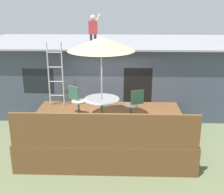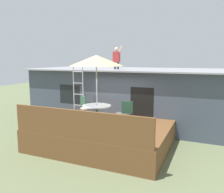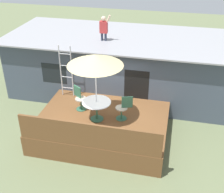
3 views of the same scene
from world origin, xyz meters
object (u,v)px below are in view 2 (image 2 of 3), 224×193
(patio_umbrella, at_px, (96,61))
(step_ladder, at_px, (78,89))
(person_figure, at_px, (117,57))
(patio_chair_right, at_px, (124,114))
(patio_table, at_px, (97,110))
(patio_chair_left, at_px, (85,108))

(patio_umbrella, relative_size, step_ladder, 1.15)
(person_figure, height_order, patio_chair_right, person_figure)
(patio_table, distance_m, patio_chair_left, 1.02)
(patio_umbrella, bearing_deg, patio_chair_left, 145.40)
(person_figure, distance_m, patio_chair_right, 3.83)
(patio_chair_right, bearing_deg, step_ladder, -40.48)
(step_ladder, bearing_deg, patio_chair_left, -46.81)
(step_ladder, distance_m, patio_chair_left, 1.37)
(patio_umbrella, bearing_deg, patio_chair_right, 15.77)
(step_ladder, bearing_deg, patio_umbrella, -41.25)
(patio_umbrella, bearing_deg, step_ladder, 138.75)
(patio_chair_right, bearing_deg, patio_chair_left, -25.78)
(patio_umbrella, distance_m, patio_chair_right, 2.13)
(step_ladder, distance_m, patio_chair_right, 2.93)
(person_figure, bearing_deg, patio_chair_left, -97.16)
(step_ladder, distance_m, person_figure, 2.49)
(step_ladder, relative_size, patio_chair_right, 2.39)
(patio_umbrella, relative_size, patio_chair_left, 2.76)
(patio_chair_left, bearing_deg, person_figure, 117.44)
(step_ladder, height_order, patio_chair_right, step_ladder)
(step_ladder, relative_size, person_figure, 1.98)
(step_ladder, bearing_deg, person_figure, 55.67)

